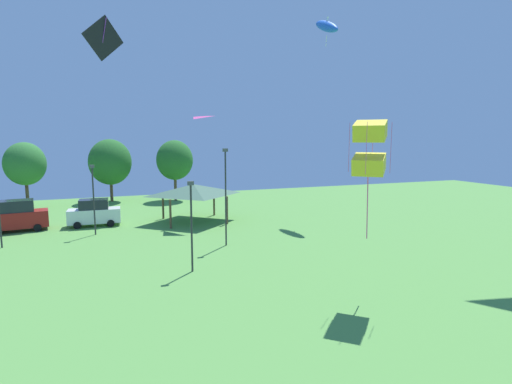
{
  "coord_description": "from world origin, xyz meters",
  "views": [
    {
      "loc": [
        -2.64,
        2.44,
        7.91
      ],
      "look_at": [
        1.98,
        14.52,
        6.17
      ],
      "focal_mm": 28.0,
      "sensor_mm": 36.0,
      "label": 1
    }
  ],
  "objects": [
    {
      "name": "kite_flying_6",
      "position": [
        9.29,
        18.43,
        7.47
      ],
      "size": [
        2.15,
        2.15,
        5.87
      ],
      "color": "yellow"
    },
    {
      "name": "kite_flying_0",
      "position": [
        -2.44,
        19.04,
        11.64
      ],
      "size": [
        1.49,
        0.8,
        1.64
      ],
      "color": "black"
    },
    {
      "name": "park_pavilion",
      "position": [
        5.25,
        39.78,
        3.08
      ],
      "size": [
        6.74,
        6.01,
        3.6
      ],
      "color": "brown",
      "rests_on": "ground"
    },
    {
      "name": "light_post_1",
      "position": [
        5.62,
        30.32,
        4.01
      ],
      "size": [
        0.36,
        0.2,
        7.2
      ],
      "color": "#2D2D33",
      "rests_on": "ground"
    },
    {
      "name": "kite_flying_1",
      "position": [
        18.5,
        38.3,
        18.86
      ],
      "size": [
        1.15,
        4.55,
        3.23
      ],
      "color": "blue"
    },
    {
      "name": "parked_car_second_from_left",
      "position": [
        -9.79,
        41.09,
        1.31
      ],
      "size": [
        4.94,
        2.56,
        2.69
      ],
      "rotation": [
        0.0,
        0.0,
        0.14
      ],
      "color": "maroon",
      "rests_on": "ground"
    },
    {
      "name": "light_post_0",
      "position": [
        -3.55,
        37.36,
        3.29
      ],
      "size": [
        0.36,
        0.2,
        5.79
      ],
      "color": "#2D2D33",
      "rests_on": "ground"
    },
    {
      "name": "treeline_tree_3",
      "position": [
        -1.89,
        55.63,
        4.98
      ],
      "size": [
        5.18,
        5.18,
        7.84
      ],
      "color": "brown",
      "rests_on": "ground"
    },
    {
      "name": "kite_flying_10",
      "position": [
        5.02,
        38.12,
        8.91
      ],
      "size": [
        2.24,
        2.44,
        0.35
      ],
      "color": "#E54C93"
    },
    {
      "name": "treeline_tree_4",
      "position": [
        5.85,
        53.78,
        5.16
      ],
      "size": [
        4.61,
        4.61,
        7.71
      ],
      "color": "brown",
      "rests_on": "ground"
    },
    {
      "name": "parked_car_third_from_left",
      "position": [
        -3.66,
        41.0,
        1.2
      ],
      "size": [
        4.55,
        2.08,
        2.46
      ],
      "rotation": [
        0.0,
        0.0,
        -0.04
      ],
      "color": "silver",
      "rests_on": "ground"
    },
    {
      "name": "light_post_3",
      "position": [
        2.03,
        25.37,
        3.11
      ],
      "size": [
        0.36,
        0.2,
        5.45
      ],
      "color": "#2D2D33",
      "rests_on": "ground"
    },
    {
      "name": "treeline_tree_2",
      "position": [
        -11.06,
        54.39,
        5.03
      ],
      "size": [
        4.48,
        4.48,
        7.51
      ],
      "color": "brown",
      "rests_on": "ground"
    }
  ]
}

